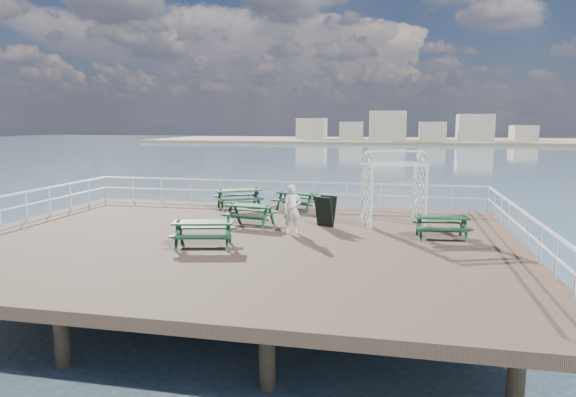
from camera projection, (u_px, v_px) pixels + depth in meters
The scene contains 11 objects.
ground at pixel (235, 242), 16.70m from camera, with size 18.00×14.00×0.30m, color brown.
sea_backdrop at pixel (426, 137), 143.76m from camera, with size 300.00×300.00×9.20m.
railing at pixel (254, 199), 19.04m from camera, with size 17.77×13.76×1.10m.
picnic_table_a at pixel (239, 195), 22.26m from camera, with size 2.43×2.29×0.94m.
picnic_table_b at pixel (297, 197), 21.89m from camera, with size 2.11×1.91×0.84m.
picnic_table_c at pixel (442, 222), 16.51m from camera, with size 1.82×1.53×0.82m.
picnic_table_d at pixel (203, 228), 15.41m from camera, with size 2.07×1.81×0.87m.
picnic_table_e at pixel (250, 210), 18.68m from camera, with size 1.95×1.69×0.84m.
trellis_arbor at pixel (394, 192), 18.53m from camera, with size 2.46×1.85×2.72m.
sandwich_board at pixel (326, 212), 18.40m from camera, with size 0.82×0.74×1.11m.
person at pixel (292, 209), 17.23m from camera, with size 0.60×0.39×1.64m, color white.
Camera 1 is at (5.13, -15.57, 3.72)m, focal length 32.00 mm.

